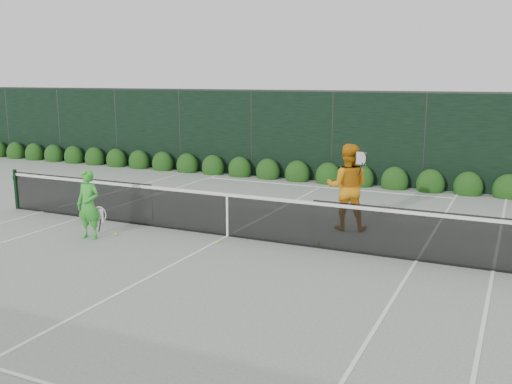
% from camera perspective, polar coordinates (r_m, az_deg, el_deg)
% --- Properties ---
extents(ground, '(80.00, 80.00, 0.00)m').
position_cam_1_polar(ground, '(12.73, -2.86, -4.45)').
color(ground, gray).
rests_on(ground, ground).
extents(tennis_net, '(12.90, 0.10, 1.07)m').
position_cam_1_polar(tennis_net, '(12.61, -2.99, -2.11)').
color(tennis_net, black).
rests_on(tennis_net, ground).
extents(player_woman, '(0.63, 0.39, 1.52)m').
position_cam_1_polar(player_woman, '(12.91, -16.40, -1.22)').
color(player_woman, green).
rests_on(player_woman, ground).
extents(player_man, '(1.12, 0.97, 2.00)m').
position_cam_1_polar(player_man, '(13.25, 9.12, 0.50)').
color(player_man, orange).
rests_on(player_man, ground).
extents(court_lines, '(11.03, 23.83, 0.01)m').
position_cam_1_polar(court_lines, '(12.73, -2.86, -4.42)').
color(court_lines, white).
rests_on(court_lines, ground).
extents(windscreen_fence, '(32.00, 21.07, 3.06)m').
position_cam_1_polar(windscreen_fence, '(10.13, -10.16, 0.08)').
color(windscreen_fence, black).
rests_on(windscreen_fence, ground).
extents(hedge_row, '(31.66, 0.65, 0.94)m').
position_cam_1_polar(hedge_row, '(19.13, 7.23, 1.56)').
color(hedge_row, '#183B10').
rests_on(hedge_row, ground).
extents(tennis_balls, '(4.41, 1.30, 0.07)m').
position_cam_1_polar(tennis_balls, '(12.37, -4.05, -4.76)').
color(tennis_balls, '#CDE833').
rests_on(tennis_balls, ground).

